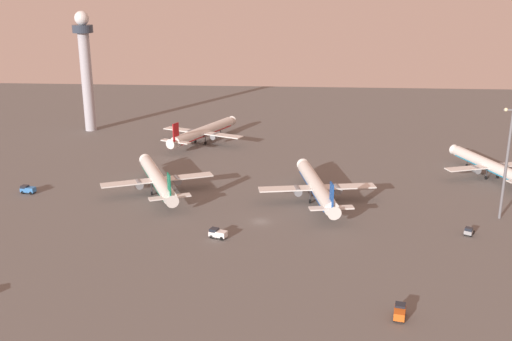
{
  "coord_description": "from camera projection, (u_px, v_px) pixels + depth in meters",
  "views": [
    {
      "loc": [
        9.31,
        -137.69,
        56.82
      ],
      "look_at": [
        -3.47,
        30.01,
        4.0
      ],
      "focal_mm": 41.47,
      "sensor_mm": 36.0,
      "label": 1
    }
  ],
  "objects": [
    {
      "name": "cargo_loader",
      "position": [
        218.0,
        233.0,
        138.72
      ],
      "size": [
        4.56,
        3.25,
        2.25
      ],
      "rotation": [
        0.0,
        0.0,
        1.22
      ],
      "color": "white",
      "rests_on": "ground"
    },
    {
      "name": "airplane_far_stand",
      "position": [
        489.0,
        166.0,
        182.13
      ],
      "size": [
        29.12,
        36.99,
        9.8
      ],
      "rotation": [
        0.0,
        0.0,
        0.34
      ],
      "color": "silver",
      "rests_on": "ground"
    },
    {
      "name": "pushback_tug",
      "position": [
        469.0,
        231.0,
        140.07
      ],
      "size": [
        3.08,
        3.56,
        2.05
      ],
      "rotation": [
        0.0,
        0.0,
        2.63
      ],
      "color": "gray",
      "rests_on": "ground"
    },
    {
      "name": "ground_plane",
      "position": [
        261.0,
        222.0,
        148.69
      ],
      "size": [
        416.0,
        416.0,
        0.0
      ],
      "primitive_type": "plane",
      "color": "#605E5B"
    },
    {
      "name": "control_tower",
      "position": [
        86.0,
        64.0,
        234.41
      ],
      "size": [
        8.0,
        8.0,
        47.43
      ],
      "color": "#A8A8B2",
      "rests_on": "ground"
    },
    {
      "name": "apron_light_east",
      "position": [
        507.0,
        157.0,
        145.95
      ],
      "size": [
        4.8,
        0.9,
        28.74
      ],
      "color": "slate",
      "rests_on": "ground"
    },
    {
      "name": "airplane_terminal_side",
      "position": [
        203.0,
        132.0,
        222.13
      ],
      "size": [
        31.92,
        40.42,
        10.95
      ],
      "rotation": [
        0.0,
        0.0,
        -0.42
      ],
      "color": "silver",
      "rests_on": "ground"
    },
    {
      "name": "airplane_taxiway_distant",
      "position": [
        317.0,
        187.0,
        162.06
      ],
      "size": [
        32.42,
        41.44,
        10.68
      ],
      "rotation": [
        0.0,
        0.0,
        0.19
      ],
      "color": "silver",
      "rests_on": "ground"
    },
    {
      "name": "baggage_tractor",
      "position": [
        28.0,
        189.0,
        168.63
      ],
      "size": [
        4.42,
        2.67,
        2.25
      ],
      "rotation": [
        0.0,
        0.0,
        1.39
      ],
      "color": "#3372BF",
      "rests_on": "ground"
    },
    {
      "name": "airplane_mid_apron",
      "position": [
        158.0,
        179.0,
        168.66
      ],
      "size": [
        30.65,
        38.79,
        10.54
      ],
      "rotation": [
        0.0,
        0.0,
        0.42
      ],
      "color": "silver",
      "rests_on": "ground"
    },
    {
      "name": "maintenance_van",
      "position": [
        400.0,
        312.0,
        105.34
      ],
      "size": [
        2.79,
        4.46,
        2.25
      ],
      "rotation": [
        0.0,
        0.0,
        6.07
      ],
      "color": "#D85919",
      "rests_on": "ground"
    }
  ]
}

